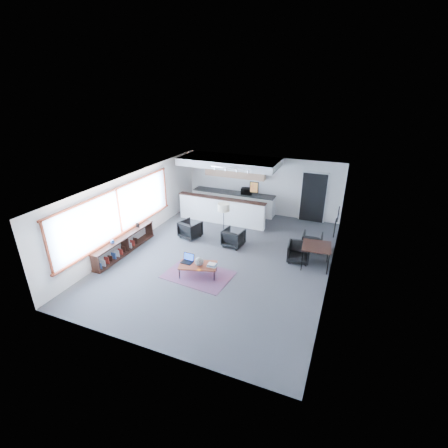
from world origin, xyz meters
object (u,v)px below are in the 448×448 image
at_px(laptop, 188,259).
at_px(floor_lamp, 224,209).
at_px(book_stack, 212,265).
at_px(dining_table, 317,248).
at_px(armchair_right, 233,237).
at_px(dining_chair_far, 312,242).
at_px(microwave, 247,190).
at_px(dining_chair_near, 299,253).
at_px(ceramic_pot, 199,262).
at_px(armchair_left, 190,229).
at_px(coffee_table, 198,265).

height_order(laptop, floor_lamp, floor_lamp).
distance_m(book_stack, dining_table, 3.40).
distance_m(armchair_right, dining_chair_far, 2.82).
height_order(armchair_right, dining_chair_far, armchair_right).
bearing_deg(microwave, dining_chair_far, -45.32).
bearing_deg(dining_table, armchair_right, 173.50).
height_order(dining_chair_near, dining_chair_far, dining_chair_near).
xyz_separation_m(laptop, floor_lamp, (0.22, 2.40, 0.88)).
xyz_separation_m(ceramic_pot, dining_chair_far, (2.94, 3.10, -0.22)).
relative_size(book_stack, microwave, 0.60).
distance_m(ceramic_pot, armchair_left, 2.80).
bearing_deg(armchair_right, microwave, -72.97).
height_order(dining_chair_far, microwave, microwave).
relative_size(coffee_table, book_stack, 4.31).
bearing_deg(dining_chair_far, book_stack, 47.63).
bearing_deg(ceramic_pot, floor_lamp, 95.01).
bearing_deg(dining_table, armchair_left, 175.53).
height_order(book_stack, armchair_right, armchair_right).
bearing_deg(ceramic_pot, microwave, 93.68).
bearing_deg(armchair_right, floor_lamp, -14.18).
xyz_separation_m(armchair_left, armchair_right, (1.79, -0.03, -0.01)).
bearing_deg(book_stack, coffee_table, -169.41).
bearing_deg(book_stack, dining_chair_near, 40.85).
bearing_deg(armchair_left, dining_chair_near, -168.51).
xyz_separation_m(coffee_table, dining_chair_far, (3.01, 3.07, -0.06)).
bearing_deg(laptop, coffee_table, -5.53).
relative_size(armchair_right, floor_lamp, 0.47).
bearing_deg(microwave, book_stack, -91.42).
bearing_deg(laptop, ceramic_pot, -7.57).
height_order(book_stack, floor_lamp, floor_lamp).
height_order(book_stack, microwave, microwave).
height_order(coffee_table, microwave, microwave).
distance_m(dining_chair_near, dining_chair_far, 1.06).
bearing_deg(dining_chair_near, ceramic_pot, -147.86).
xyz_separation_m(ceramic_pot, dining_table, (3.21, 1.96, 0.17)).
xyz_separation_m(armchair_left, floor_lamp, (1.33, 0.14, 0.97)).
height_order(coffee_table, laptop, laptop).
distance_m(book_stack, armchair_left, 2.94).
relative_size(dining_chair_near, microwave, 1.24).
xyz_separation_m(armchair_right, dining_table, (2.97, -0.34, 0.33)).
bearing_deg(dining_table, laptop, -152.70).
relative_size(laptop, floor_lamp, 0.24).
bearing_deg(dining_table, floor_lamp, 171.52).
height_order(laptop, armchair_left, armchair_left).
bearing_deg(microwave, ceramic_pot, -95.48).
height_order(coffee_table, dining_chair_near, dining_chair_near).
distance_m(armchair_right, microwave, 3.35).
relative_size(dining_chair_far, microwave, 1.17).
height_order(book_stack, armchair_left, armchair_left).
height_order(laptop, ceramic_pot, ceramic_pot).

